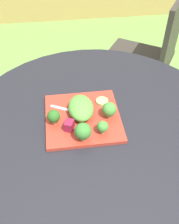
% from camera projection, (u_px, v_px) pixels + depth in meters
% --- Properties ---
extents(ground_plane, '(12.00, 12.00, 0.00)m').
position_uv_depth(ground_plane, '(94.00, 209.00, 1.50)').
color(ground_plane, '#669342').
extents(patio_table, '(1.03, 1.03, 0.73)m').
position_uv_depth(patio_table, '(95.00, 156.00, 1.14)').
color(patio_table, black).
rests_on(patio_table, ground_plane).
extents(patio_chair, '(0.61, 0.61, 0.90)m').
position_uv_depth(patio_chair, '(151.00, 52.00, 1.74)').
color(patio_chair, '#332D28').
rests_on(patio_chair, ground_plane).
extents(salad_plate, '(0.28, 0.28, 0.01)m').
position_uv_depth(salad_plate, '(83.00, 118.00, 0.99)').
color(salad_plate, '#AD3323').
rests_on(salad_plate, patio_table).
extents(fork, '(0.14, 0.09, 0.00)m').
position_uv_depth(fork, '(73.00, 111.00, 1.00)').
color(fork, silver).
rests_on(fork, salad_plate).
extents(lettuce_mound, '(0.09, 0.14, 0.05)m').
position_uv_depth(lettuce_mound, '(81.00, 108.00, 0.98)').
color(lettuce_mound, '#519338').
rests_on(lettuce_mound, salad_plate).
extents(broccoli_floret_0, '(0.06, 0.06, 0.07)m').
position_uv_depth(broccoli_floret_0, '(83.00, 131.00, 0.88)').
color(broccoli_floret_0, '#99B770').
rests_on(broccoli_floret_0, salad_plate).
extents(broccoli_floret_1, '(0.05, 0.05, 0.06)m').
position_uv_depth(broccoli_floret_1, '(109.00, 109.00, 0.96)').
color(broccoli_floret_1, '#99B770').
rests_on(broccoli_floret_1, salad_plate).
extents(broccoli_floret_2, '(0.05, 0.05, 0.06)m').
position_uv_depth(broccoli_floret_2, '(54.00, 116.00, 0.94)').
color(broccoli_floret_2, '#99B770').
rests_on(broccoli_floret_2, salad_plate).
extents(broccoli_floret_3, '(0.04, 0.04, 0.05)m').
position_uv_depth(broccoli_floret_3, '(103.00, 127.00, 0.91)').
color(broccoli_floret_3, '#99B770').
rests_on(broccoli_floret_3, salad_plate).
extents(cucumber_slice_0, '(0.05, 0.05, 0.01)m').
position_uv_depth(cucumber_slice_0, '(102.00, 101.00, 1.04)').
color(cucumber_slice_0, '#8EB766').
rests_on(cucumber_slice_0, salad_plate).
extents(beet_chunk_0, '(0.04, 0.05, 0.04)m').
position_uv_depth(beet_chunk_0, '(69.00, 125.00, 0.93)').
color(beet_chunk_0, maroon).
rests_on(beet_chunk_0, salad_plate).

